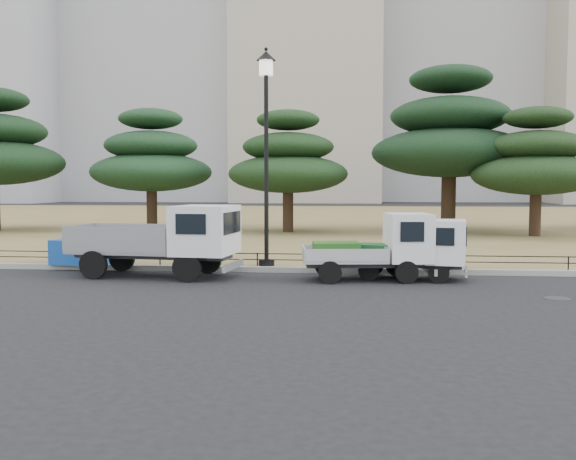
# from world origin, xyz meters

# --- Properties ---
(ground) EXTENTS (220.00, 220.00, 0.00)m
(ground) POSITION_xyz_m (0.00, 0.00, 0.00)
(ground) COLOR black
(lawn) EXTENTS (120.00, 56.00, 0.15)m
(lawn) POSITION_xyz_m (0.00, 30.60, 0.07)
(lawn) COLOR olive
(lawn) RESTS_ON ground
(curb) EXTENTS (120.00, 0.25, 0.16)m
(curb) POSITION_xyz_m (0.00, 2.60, 0.08)
(curb) COLOR gray
(curb) RESTS_ON ground
(truck_large) EXTENTS (4.79, 2.30, 2.02)m
(truck_large) POSITION_xyz_m (-3.45, 1.34, 1.12)
(truck_large) COLOR black
(truck_large) RESTS_ON ground
(truck_kei_front) EXTENTS (3.58, 1.86, 1.81)m
(truck_kei_front) POSITION_xyz_m (2.51, 1.29, 0.90)
(truck_kei_front) COLOR black
(truck_kei_front) RESTS_ON ground
(truck_kei_rear) EXTENTS (3.30, 1.78, 1.64)m
(truck_kei_rear) POSITION_xyz_m (3.58, 1.54, 0.82)
(truck_kei_rear) COLOR black
(truck_kei_rear) RESTS_ON ground
(street_lamp) EXTENTS (0.57, 0.57, 6.39)m
(street_lamp) POSITION_xyz_m (-0.74, 2.90, 4.47)
(street_lamp) COLOR black
(street_lamp) RESTS_ON lawn
(pipe_fence) EXTENTS (38.00, 0.04, 0.40)m
(pipe_fence) POSITION_xyz_m (0.00, 2.75, 0.44)
(pipe_fence) COLOR black
(pipe_fence) RESTS_ON lawn
(tarp_pile) EXTENTS (1.74, 1.35, 1.08)m
(tarp_pile) POSITION_xyz_m (-6.46, 2.82, 0.58)
(tarp_pile) COLOR #164FB1
(tarp_pile) RESTS_ON lawn
(manhole) EXTENTS (0.60, 0.60, 0.01)m
(manhole) POSITION_xyz_m (6.50, -1.20, 0.01)
(manhole) COLOR #2D2D30
(manhole) RESTS_ON ground
(pine_west_near) EXTENTS (6.56, 6.56, 6.56)m
(pine_west_near) POSITION_xyz_m (-9.05, 17.85, 3.93)
(pine_west_near) COLOR black
(pine_west_near) RESTS_ON lawn
(pine_center_left) EXTENTS (6.19, 6.19, 6.30)m
(pine_center_left) POSITION_xyz_m (-1.49, 16.92, 3.79)
(pine_center_left) COLOR black
(pine_center_left) RESTS_ON lawn
(pine_center_right) EXTENTS (8.12, 8.12, 8.62)m
(pine_center_right) POSITION_xyz_m (6.88, 18.27, 5.14)
(pine_center_right) COLOR black
(pine_center_right) RESTS_ON lawn
(pine_east_near) EXTENTS (6.07, 6.07, 6.13)m
(pine_east_near) POSITION_xyz_m (10.53, 15.41, 3.69)
(pine_east_near) COLOR black
(pine_east_near) RESTS_ON lawn
(tower_center_left) EXTENTS (22.00, 20.00, 55.00)m
(tower_center_left) POSITION_xyz_m (-5.00, 85.00, 27.50)
(tower_center_left) COLOR #AAA08C
(tower_center_left) RESTS_ON ground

